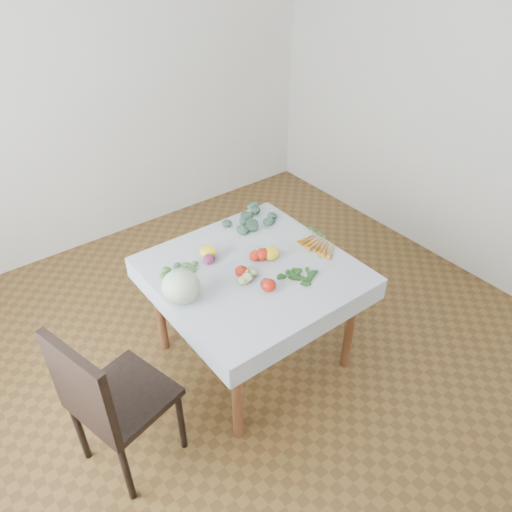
{
  "coord_description": "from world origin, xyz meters",
  "views": [
    {
      "loc": [
        -1.42,
        -1.89,
        2.58
      ],
      "look_at": [
        0.04,
        0.02,
        0.82
      ],
      "focal_mm": 35.0,
      "sensor_mm": 36.0,
      "label": 1
    }
  ],
  "objects_px": {
    "heirloom_back": "(208,252)",
    "table": "(253,282)",
    "carrot_bunch": "(319,244)",
    "chair": "(107,398)",
    "cabbage": "(181,287)"
  },
  "relations": [
    {
      "from": "chair",
      "to": "carrot_bunch",
      "type": "height_order",
      "value": "chair"
    },
    {
      "from": "table",
      "to": "carrot_bunch",
      "type": "height_order",
      "value": "carrot_bunch"
    },
    {
      "from": "chair",
      "to": "table",
      "type": "bearing_deg",
      "value": 10.57
    },
    {
      "from": "table",
      "to": "cabbage",
      "type": "relative_size",
      "value": 4.76
    },
    {
      "from": "heirloom_back",
      "to": "carrot_bunch",
      "type": "xyz_separation_m",
      "value": [
        0.63,
        -0.33,
        -0.02
      ]
    },
    {
      "from": "cabbage",
      "to": "heirloom_back",
      "type": "height_order",
      "value": "cabbage"
    },
    {
      "from": "table",
      "to": "chair",
      "type": "height_order",
      "value": "chair"
    },
    {
      "from": "heirloom_back",
      "to": "carrot_bunch",
      "type": "height_order",
      "value": "heirloom_back"
    },
    {
      "from": "chair",
      "to": "carrot_bunch",
      "type": "relative_size",
      "value": 3.72
    },
    {
      "from": "table",
      "to": "heirloom_back",
      "type": "height_order",
      "value": "heirloom_back"
    },
    {
      "from": "cabbage",
      "to": "carrot_bunch",
      "type": "distance_m",
      "value": 0.97
    },
    {
      "from": "table",
      "to": "chair",
      "type": "xyz_separation_m",
      "value": [
        -1.05,
        -0.2,
        -0.09
      ]
    },
    {
      "from": "heirloom_back",
      "to": "carrot_bunch",
      "type": "bearing_deg",
      "value": -27.47
    },
    {
      "from": "heirloom_back",
      "to": "table",
      "type": "bearing_deg",
      "value": -60.84
    },
    {
      "from": "table",
      "to": "carrot_bunch",
      "type": "distance_m",
      "value": 0.5
    }
  ]
}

